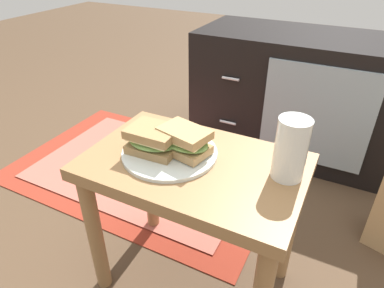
{
  "coord_description": "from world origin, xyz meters",
  "views": [
    {
      "loc": [
        0.32,
        -0.63,
        0.95
      ],
      "look_at": [
        -0.01,
        0.0,
        0.51
      ],
      "focal_mm": 31.65,
      "sensor_mm": 36.0,
      "label": 1
    }
  ],
  "objects_px": {
    "plate": "(170,153)",
    "sandwich_back": "(185,141)",
    "tv_cabinet": "(298,95)",
    "sandwich_front": "(154,139)",
    "beer_glass": "(291,151)"
  },
  "relations": [
    {
      "from": "plate",
      "to": "sandwich_back",
      "type": "height_order",
      "value": "sandwich_back"
    },
    {
      "from": "tv_cabinet",
      "to": "sandwich_back",
      "type": "xyz_separation_m",
      "value": [
        -0.12,
        -0.94,
        0.22
      ]
    },
    {
      "from": "plate",
      "to": "sandwich_front",
      "type": "height_order",
      "value": "sandwich_front"
    },
    {
      "from": "sandwich_back",
      "to": "beer_glass",
      "type": "bearing_deg",
      "value": 7.49
    },
    {
      "from": "sandwich_front",
      "to": "plate",
      "type": "bearing_deg",
      "value": 18.54
    },
    {
      "from": "sandwich_back",
      "to": "beer_glass",
      "type": "height_order",
      "value": "beer_glass"
    },
    {
      "from": "tv_cabinet",
      "to": "beer_glass",
      "type": "distance_m",
      "value": 0.94
    },
    {
      "from": "sandwich_front",
      "to": "sandwich_back",
      "type": "bearing_deg",
      "value": 18.54
    },
    {
      "from": "sandwich_back",
      "to": "beer_glass",
      "type": "relative_size",
      "value": 0.99
    },
    {
      "from": "plate",
      "to": "tv_cabinet",
      "type": "bearing_deg",
      "value": 80.63
    },
    {
      "from": "tv_cabinet",
      "to": "plate",
      "type": "relative_size",
      "value": 3.84
    },
    {
      "from": "sandwich_back",
      "to": "plate",
      "type": "bearing_deg",
      "value": -161.46
    },
    {
      "from": "tv_cabinet",
      "to": "sandwich_back",
      "type": "distance_m",
      "value": 0.97
    },
    {
      "from": "sandwich_back",
      "to": "beer_glass",
      "type": "xyz_separation_m",
      "value": [
        0.26,
        0.03,
        0.03
      ]
    },
    {
      "from": "sandwich_front",
      "to": "beer_glass",
      "type": "relative_size",
      "value": 0.93
    }
  ]
}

